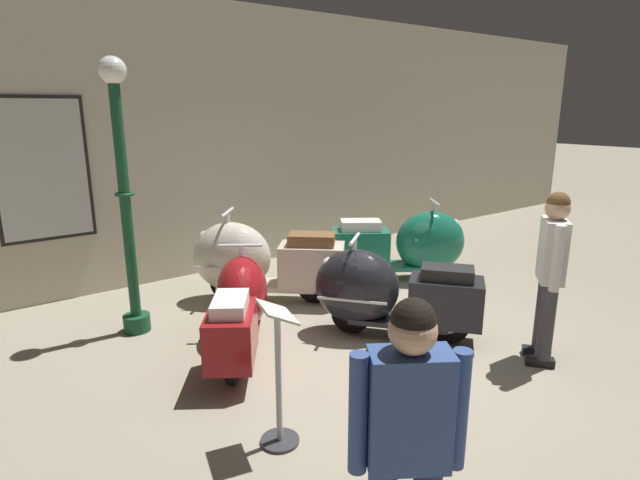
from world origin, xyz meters
TOP-DOWN VIEW (x-y plane):
  - ground_plane at (0.00, 0.00)m, footprint 60.00×60.00m
  - showroom_back_wall at (-0.16, 3.49)m, footprint 18.00×0.63m
  - scooter_0 at (-1.07, 0.92)m, footprint 1.30×1.61m
  - scooter_1 at (-0.28, 1.95)m, footprint 1.73×1.62m
  - scooter_2 at (0.27, 0.29)m, footprint 1.45×1.64m
  - scooter_3 at (1.79, 1.39)m, footprint 1.78×1.45m
  - lamppost at (-1.77, 1.95)m, footprint 0.28×0.28m
  - visitor_0 at (1.08, -1.01)m, footprint 0.45×0.40m
  - visitor_1 at (-1.73, -1.95)m, footprint 0.46×0.38m
  - info_stanchion at (-1.55, -0.57)m, footprint 0.30×0.37m

SIDE VIEW (x-z plane):
  - ground_plane at x=0.00m, z-range 0.00..0.00m
  - info_stanchion at x=-1.55m, z-range -0.09..0.97m
  - scooter_0 at x=-1.07m, z-range -0.04..0.95m
  - scooter_2 at x=0.27m, z-range -0.05..1.00m
  - scooter_3 at x=1.79m, z-range -0.05..1.06m
  - scooter_1 at x=-0.28m, z-range -0.05..1.08m
  - visitor_1 at x=-1.73m, z-range 0.12..1.69m
  - visitor_0 at x=1.08m, z-range 0.13..1.75m
  - lamppost at x=-1.77m, z-range 0.06..2.86m
  - showroom_back_wall at x=-0.16m, z-range 0.00..3.73m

